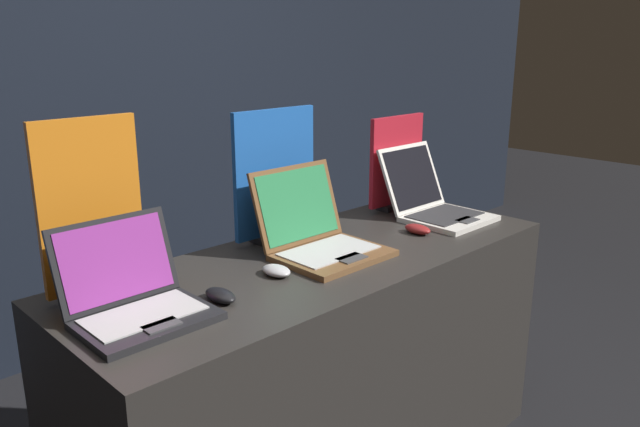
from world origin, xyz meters
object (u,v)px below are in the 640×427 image
object	(u,v)px
mouse_front	(220,295)
promo_stand_front	(91,213)
laptop_back	(434,202)
laptop_front	(134,296)
laptop_middle	(319,235)
mouse_back	(418,229)
promo_stand_back	(396,165)
mouse_middle	(276,271)
promo_stand_middle	(275,178)

from	to	relation	value
mouse_front	promo_stand_front	xyz separation A→B (m)	(-0.22, 0.28, 0.23)
laptop_back	laptop_front	bearing A→B (deg)	-179.32
laptop_front	laptop_back	world-z (taller)	laptop_back
laptop_front	promo_stand_front	world-z (taller)	promo_stand_front
promo_stand_front	laptop_front	bearing A→B (deg)	-90.00
mouse_front	laptop_middle	size ratio (longest dim) A/B	0.31
mouse_front	laptop_middle	bearing A→B (deg)	11.48
mouse_back	promo_stand_back	bearing A→B (deg)	52.59
mouse_middle	mouse_back	size ratio (longest dim) A/B	0.96
promo_stand_back	mouse_middle	bearing A→B (deg)	-164.26
promo_stand_middle	promo_stand_back	world-z (taller)	promo_stand_middle
promo_stand_front	promo_stand_middle	world-z (taller)	promo_stand_front
promo_stand_middle	laptop_back	distance (m)	0.71
laptop_front	promo_stand_back	size ratio (longest dim) A/B	0.84
laptop_middle	mouse_back	distance (m)	0.44
mouse_front	mouse_back	world-z (taller)	mouse_back
mouse_back	laptop_back	bearing A→B (deg)	21.71
mouse_front	mouse_middle	xyz separation A→B (m)	(0.24, 0.04, -0.00)
promo_stand_front	promo_stand_middle	distance (m)	0.70
laptop_middle	promo_stand_middle	world-z (taller)	promo_stand_middle
promo_stand_middle	laptop_middle	bearing A→B (deg)	-90.00
promo_stand_middle	mouse_back	xyz separation A→B (m)	(0.42, -0.33, -0.21)
mouse_front	mouse_middle	world-z (taller)	mouse_front
laptop_front	mouse_back	distance (m)	1.12
laptop_front	laptop_back	size ratio (longest dim) A/B	0.84
promo_stand_front	promo_stand_back	distance (m)	1.35
laptop_middle	mouse_middle	xyz separation A→B (m)	(-0.24, -0.06, -0.05)
promo_stand_front	laptop_back	xyz separation A→B (m)	(1.34, -0.20, -0.18)
mouse_middle	promo_stand_back	world-z (taller)	promo_stand_back
laptop_middle	mouse_back	world-z (taller)	laptop_middle
promo_stand_middle	laptop_back	world-z (taller)	promo_stand_middle
mouse_middle	promo_stand_middle	size ratio (longest dim) A/B	0.22
laptop_front	laptop_middle	world-z (taller)	laptop_middle
mouse_middle	mouse_back	xyz separation A→B (m)	(0.66, -0.04, 0.00)
laptop_back	promo_stand_front	bearing A→B (deg)	171.59
laptop_front	mouse_middle	world-z (taller)	laptop_front
promo_stand_front	promo_stand_back	size ratio (longest dim) A/B	1.28
laptop_middle	promo_stand_middle	bearing A→B (deg)	90.00
promo_stand_middle	promo_stand_front	bearing A→B (deg)	-176.95
mouse_front	mouse_back	size ratio (longest dim) A/B	1.04
promo_stand_back	promo_stand_middle	bearing A→B (deg)	177.12
laptop_front	promo_stand_front	distance (m)	0.28
laptop_front	promo_stand_front	size ratio (longest dim) A/B	0.66
mouse_middle	laptop_middle	bearing A→B (deg)	13.30
mouse_middle	laptop_back	world-z (taller)	laptop_back
mouse_middle	mouse_back	distance (m)	0.66
laptop_front	promo_stand_back	bearing A→B (deg)	9.28
laptop_front	promo_stand_middle	world-z (taller)	promo_stand_middle
mouse_front	promo_stand_front	size ratio (longest dim) A/B	0.23
laptop_back	mouse_back	xyz separation A→B (m)	(-0.22, -0.09, -0.05)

